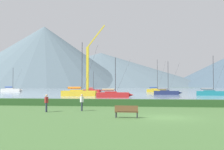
{
  "coord_description": "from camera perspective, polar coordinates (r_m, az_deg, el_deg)",
  "views": [
    {
      "loc": [
        -1.56,
        -21.28,
        2.47
      ],
      "look_at": [
        -10.68,
        54.27,
        5.45
      ],
      "focal_mm": 43.2,
      "sensor_mm": 36.0,
      "label": 1
    }
  ],
  "objects": [
    {
      "name": "sailboat_slip_0",
      "position": [
        63.46,
        -6.88,
        -3.76
      ],
      "size": [
        9.32,
        3.23,
        12.62
      ],
      "rotation": [
        0.0,
        0.0,
        0.06
      ],
      "color": "gold",
      "rests_on": "harbor_water"
    },
    {
      "name": "ground_plane",
      "position": [
        21.48,
        11.13,
        -8.82
      ],
      "size": [
        1000.0,
        1000.0,
        0.0
      ],
      "primitive_type": "plane",
      "color": "#477038"
    },
    {
      "name": "hedge_line",
      "position": [
        32.38,
        9.68,
        -5.85
      ],
      "size": [
        80.0,
        1.2,
        0.83
      ],
      "primitive_type": "cube",
      "color": "#284C23",
      "rests_on": "ground_plane"
    },
    {
      "name": "person_seated_viewer",
      "position": [
        26.55,
        -6.4,
        -5.47
      ],
      "size": [
        0.36,
        0.57,
        1.65
      ],
      "rotation": [
        0.0,
        0.0,
        0.08
      ],
      "color": "#2D3347",
      "rests_on": "ground_plane"
    },
    {
      "name": "sailboat_slip_3",
      "position": [
        55.88,
        0.24,
        -4.13
      ],
      "size": [
        7.82,
        2.93,
        8.3
      ],
      "rotation": [
        0.0,
        0.0,
        0.1
      ],
      "color": "red",
      "rests_on": "harbor_water"
    },
    {
      "name": "distant_hill_far_shoulder",
      "position": [
        444.27,
        -2.43,
        1.09
      ],
      "size": [
        354.56,
        354.56,
        56.46
      ],
      "primitive_type": "cone",
      "color": "slate",
      "rests_on": "ground_plane"
    },
    {
      "name": "person_standing_walker",
      "position": [
        26.04,
        -13.71,
        -5.48
      ],
      "size": [
        0.36,
        0.56,
        1.65
      ],
      "rotation": [
        0.0,
        0.0,
        0.15
      ],
      "color": "#2D3347",
      "rests_on": "ground_plane"
    },
    {
      "name": "sailboat_slip_11",
      "position": [
        100.96,
        -4.19,
        -3.31
      ],
      "size": [
        7.26,
        2.55,
        7.7
      ],
      "rotation": [
        0.0,
        0.0,
        -0.07
      ],
      "color": "red",
      "rests_on": "harbor_water"
    },
    {
      "name": "distant_hill_west_ridge",
      "position": [
        356.04,
        -14.2,
        3.75
      ],
      "size": [
        226.21,
        226.21,
        78.38
      ],
      "primitive_type": "cone",
      "color": "slate",
      "rests_on": "ground_plane"
    },
    {
      "name": "harbor_water",
      "position": [
        158.3,
        7.46,
        -3.12
      ],
      "size": [
        320.0,
        246.0,
        0.0
      ],
      "primitive_type": "cube",
      "color": "#8499A8",
      "rests_on": "ground_plane"
    },
    {
      "name": "dock_crane",
      "position": [
        90.9,
        -5.05,
        0.8
      ],
      "size": [
        6.93,
        2.0,
        22.84
      ],
      "color": "#333338",
      "rests_on": "ground_plane"
    },
    {
      "name": "sailboat_slip_1",
      "position": [
        74.41,
        11.45,
        -3.62
      ],
      "size": [
        7.59,
        2.4,
        9.04
      ],
      "rotation": [
        0.0,
        0.0,
        -0.03
      ],
      "color": "navy",
      "rests_on": "harbor_water"
    },
    {
      "name": "sailboat_slip_7",
      "position": [
        71.29,
        20.31,
        -3.56
      ],
      "size": [
        8.12,
        3.23,
        9.89
      ],
      "rotation": [
        0.0,
        0.0,
        -0.13
      ],
      "color": "#19707A",
      "rests_on": "harbor_water"
    },
    {
      "name": "sailboat_slip_2",
      "position": [
        115.47,
        -20.5,
        -2.97
      ],
      "size": [
        8.88,
        3.37,
        9.57
      ],
      "rotation": [
        0.0,
        0.0,
        0.11
      ],
      "color": "white",
      "rests_on": "harbor_water"
    },
    {
      "name": "sailboat_slip_8",
      "position": [
        104.59,
        9.34,
        -3.18
      ],
      "size": [
        8.18,
        2.79,
        12.5
      ],
      "rotation": [
        0.0,
        0.0,
        0.06
      ],
      "color": "gold",
      "rests_on": "harbor_water"
    },
    {
      "name": "park_bench_under_tree",
      "position": [
        20.77,
        3.07,
        -7.6
      ],
      "size": [
        1.81,
        0.57,
        0.95
      ],
      "rotation": [
        0.0,
        0.0,
        -0.05
      ],
      "color": "brown",
      "rests_on": "ground_plane"
    }
  ]
}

